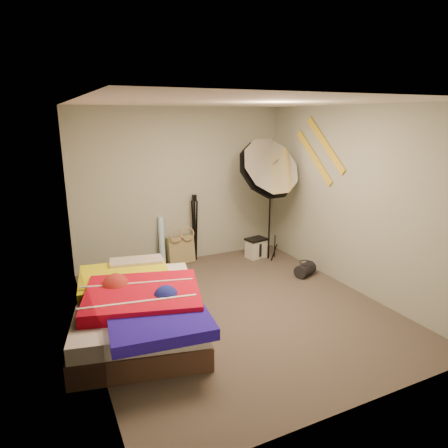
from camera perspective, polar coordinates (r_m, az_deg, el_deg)
floor at (r=5.16m, az=1.89°, el=-11.96°), size 4.00×4.00×0.00m
ceiling at (r=4.60m, az=2.18°, el=16.98°), size 4.00×4.00×0.00m
wall_back at (r=6.53m, az=-6.10°, el=5.36°), size 3.50×0.00×3.50m
wall_front at (r=3.17m, az=18.99°, el=-6.14°), size 3.50×0.00×3.50m
wall_left at (r=4.24m, az=-19.49°, el=-0.83°), size 0.00×4.00×4.00m
wall_right at (r=5.73m, az=17.80°, el=3.33°), size 0.00×4.00×4.00m
tote_bag at (r=6.62m, az=-6.20°, el=-3.68°), size 0.46×0.23×0.46m
wrapping_roll at (r=6.52m, az=-8.88°, el=-2.48°), size 0.13×0.24×0.79m
camera_case at (r=6.86m, az=4.59°, el=-3.53°), size 0.35×0.28×0.32m
duffel_bag at (r=6.21m, az=11.51°, el=-6.41°), size 0.38×0.31×0.20m
wall_stripe_upper at (r=6.07m, az=14.31°, el=10.91°), size 0.02×0.91×0.78m
wall_stripe_lower at (r=6.28m, az=12.73°, el=9.30°), size 0.02×0.91×0.78m
bed at (r=4.66m, az=-12.01°, el=-11.60°), size 1.71×2.24×0.56m
photo_umbrella at (r=6.32m, az=6.11°, el=7.60°), size 1.22×0.88×2.13m
camera_tripod at (r=6.60m, az=-4.20°, el=0.12°), size 0.06×0.06×1.12m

